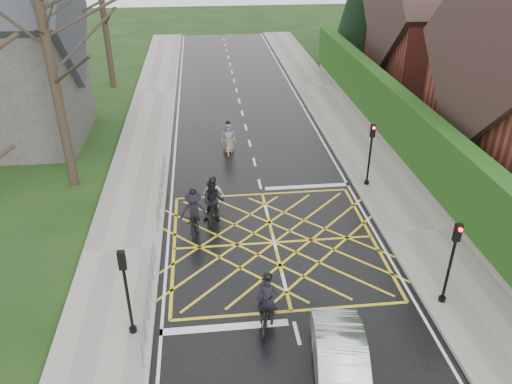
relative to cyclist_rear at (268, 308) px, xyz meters
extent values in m
plane|color=black|center=(0.87, 4.48, -0.65)|extent=(120.00, 120.00, 0.00)
cube|color=black|center=(0.87, 4.48, -0.65)|extent=(9.00, 80.00, 0.01)
cube|color=gray|center=(6.87, 4.48, -0.58)|extent=(3.00, 80.00, 0.15)
cube|color=gray|center=(-5.13, 4.48, -0.58)|extent=(3.00, 80.00, 0.15)
cube|color=slate|center=(8.62, 10.48, -0.30)|extent=(0.50, 38.00, 0.70)
cube|color=#1D3B10|center=(8.62, 10.48, 1.45)|extent=(0.90, 38.00, 2.80)
cube|color=maroon|center=(15.62, 22.48, 2.35)|extent=(9.00, 8.00, 6.00)
cube|color=#34221F|center=(15.62, 22.48, 5.25)|extent=(9.80, 8.80, 8.80)
cylinder|color=black|center=(11.62, 30.48, -0.05)|extent=(0.50, 0.50, 1.20)
cone|color=black|center=(11.62, 30.48, 4.35)|extent=(4.60, 4.60, 10.00)
cube|color=#2D2B28|center=(-12.63, 16.48, 2.85)|extent=(8.00, 7.00, 7.00)
cylinder|color=black|center=(-8.13, 10.48, 4.85)|extent=(0.44, 0.44, 11.00)
cylinder|color=black|center=(-9.13, 18.48, 5.35)|extent=(0.44, 0.44, 12.00)
cylinder|color=black|center=(-8.43, 26.48, 4.35)|extent=(0.44, 0.44, 10.00)
cylinder|color=slate|center=(-3.78, 0.98, 0.35)|extent=(0.05, 5.00, 0.05)
cylinder|color=slate|center=(-3.78, 0.98, -0.10)|extent=(0.04, 5.00, 0.04)
cylinder|color=slate|center=(-3.78, -1.52, -0.15)|extent=(0.04, 0.04, 1.00)
cylinder|color=slate|center=(-3.78, 3.48, -0.15)|extent=(0.04, 0.04, 1.00)
cylinder|color=slate|center=(-3.78, 8.48, 0.35)|extent=(0.05, 6.00, 0.05)
cylinder|color=slate|center=(-3.78, 8.48, -0.10)|extent=(0.04, 6.00, 0.04)
cylinder|color=slate|center=(-3.78, 5.48, -0.15)|extent=(0.04, 0.04, 1.00)
cylinder|color=slate|center=(-3.78, 11.48, -0.15)|extent=(0.04, 0.04, 1.00)
cylinder|color=black|center=(5.97, 8.68, 0.85)|extent=(0.10, 0.10, 3.00)
cylinder|color=black|center=(5.97, 8.68, -0.50)|extent=(0.24, 0.24, 0.30)
cube|color=black|center=(5.97, 8.68, 2.25)|extent=(0.22, 0.16, 0.62)
sphere|color=#FF0C0C|center=(5.97, 8.56, 2.43)|extent=(0.14, 0.14, 0.14)
cylinder|color=black|center=(5.97, 0.28, 0.85)|extent=(0.10, 0.10, 3.00)
cylinder|color=black|center=(5.97, 0.28, -0.50)|extent=(0.24, 0.24, 0.30)
cube|color=black|center=(5.97, 0.28, 2.25)|extent=(0.22, 0.16, 0.62)
sphere|color=#FF0C0C|center=(5.97, 0.16, 2.43)|extent=(0.14, 0.14, 0.14)
cylinder|color=black|center=(-4.23, -0.02, 0.85)|extent=(0.10, 0.10, 3.00)
cylinder|color=black|center=(-4.23, -0.02, -0.50)|extent=(0.24, 0.24, 0.30)
cube|color=black|center=(-4.23, -0.02, 2.25)|extent=(0.22, 0.16, 0.62)
sphere|color=#FF0C0C|center=(-4.23, 0.10, 2.43)|extent=(0.14, 0.14, 0.14)
imported|color=black|center=(0.00, -0.03, -0.11)|extent=(1.23, 2.18, 1.08)
imported|color=black|center=(0.00, 0.07, 0.27)|extent=(0.76, 0.60, 1.84)
sphere|color=black|center=(0.00, 0.07, 1.21)|extent=(0.29, 0.29, 0.29)
imported|color=black|center=(-1.47, 6.30, -0.02)|extent=(0.93, 2.17, 1.26)
imported|color=black|center=(-1.47, 6.40, 0.31)|extent=(1.04, 0.87, 1.93)
sphere|color=black|center=(-1.47, 6.40, 1.30)|extent=(0.30, 0.30, 0.30)
imported|color=black|center=(-2.29, 5.61, -0.11)|extent=(0.73, 2.06, 1.08)
imported|color=black|center=(-2.29, 5.71, 0.26)|extent=(1.19, 0.69, 1.83)
sphere|color=black|center=(-2.29, 5.71, 1.20)|extent=(0.29, 0.29, 0.29)
imported|color=black|center=(-1.44, 7.10, -0.13)|extent=(0.91, 1.80, 1.04)
imported|color=white|center=(-1.44, 7.20, 0.15)|extent=(1.00, 0.61, 1.60)
sphere|color=black|center=(-1.44, 7.20, 0.97)|extent=(0.25, 0.25, 0.25)
imported|color=gold|center=(-0.40, 13.44, -0.16)|extent=(0.77, 1.89, 0.97)
imported|color=#53545A|center=(-0.40, 13.54, 0.18)|extent=(0.84, 0.58, 1.65)
sphere|color=black|center=(-0.40, 13.54, 1.02)|extent=(0.26, 0.26, 0.26)
imported|color=silver|center=(1.71, -2.50, 0.02)|extent=(1.95, 4.20, 1.33)
camera|label=1|loc=(-1.68, -11.86, 10.88)|focal=35.00mm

